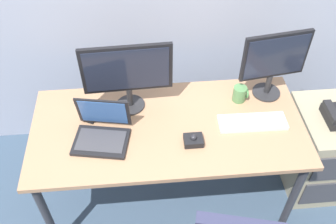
# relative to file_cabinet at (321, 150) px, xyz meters

# --- Properties ---
(ground_plane) EXTENTS (8.00, 8.00, 0.00)m
(ground_plane) POSITION_rel_file_cabinet_xyz_m (-1.09, -0.04, -0.34)
(ground_plane) COLOR #35485C
(desk) EXTENTS (1.65, 0.77, 0.75)m
(desk) POSITION_rel_file_cabinet_xyz_m (-1.09, -0.04, 0.33)
(desk) COLOR #A07857
(desk) RESTS_ON ground
(file_cabinet) EXTENTS (0.42, 0.53, 0.68)m
(file_cabinet) POSITION_rel_file_cabinet_xyz_m (0.00, 0.00, 0.00)
(file_cabinet) COLOR gray
(file_cabinet) RESTS_ON ground
(monitor_main) EXTENTS (0.53, 0.18, 0.46)m
(monitor_main) POSITION_rel_file_cabinet_xyz_m (-1.31, 0.15, 0.68)
(monitor_main) COLOR #262628
(monitor_main) RESTS_ON desk
(monitor_side) EXTENTS (0.42, 0.18, 0.46)m
(monitor_side) POSITION_rel_file_cabinet_xyz_m (-0.42, 0.19, 0.68)
(monitor_side) COLOR #262628
(monitor_side) RESTS_ON desk
(keyboard) EXTENTS (0.41, 0.14, 0.03)m
(keyboard) POSITION_rel_file_cabinet_xyz_m (-0.58, -0.07, 0.42)
(keyboard) COLOR silver
(keyboard) RESTS_ON desk
(laptop) EXTENTS (0.35, 0.31, 0.24)m
(laptop) POSITION_rel_file_cabinet_xyz_m (-1.47, -0.09, 0.46)
(laptop) COLOR black
(laptop) RESTS_ON desk
(trackball_mouse) EXTENTS (0.11, 0.09, 0.07)m
(trackball_mouse) POSITION_rel_file_cabinet_xyz_m (-0.95, -0.18, 0.43)
(trackball_mouse) COLOR black
(trackball_mouse) RESTS_ON desk
(coffee_mug) EXTENTS (0.09, 0.08, 0.10)m
(coffee_mug) POSITION_rel_file_cabinet_xyz_m (-0.61, 0.14, 0.46)
(coffee_mug) COLOR #50814C
(coffee_mug) RESTS_ON desk
(cell_phone) EXTENTS (0.13, 0.16, 0.01)m
(cell_phone) POSITION_rel_file_cabinet_xyz_m (-1.53, 0.09, 0.41)
(cell_phone) COLOR black
(cell_phone) RESTS_ON desk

